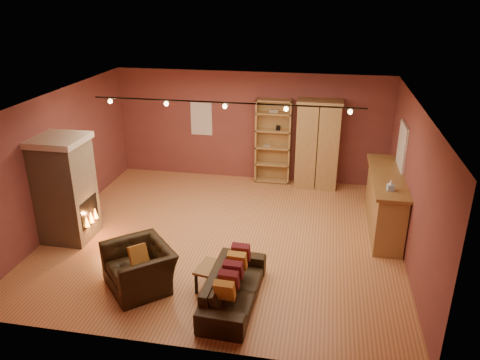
% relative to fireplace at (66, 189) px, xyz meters
% --- Properties ---
extents(floor, '(7.00, 7.00, 0.00)m').
position_rel_fireplace_xyz_m(floor, '(3.04, 0.60, -1.06)').
color(floor, '#B06C3E').
rests_on(floor, ground).
extents(ceiling, '(7.00, 7.00, 0.00)m').
position_rel_fireplace_xyz_m(ceiling, '(3.04, 0.60, 1.74)').
color(ceiling, brown).
rests_on(ceiling, back_wall).
extents(back_wall, '(7.00, 0.02, 2.80)m').
position_rel_fireplace_xyz_m(back_wall, '(3.04, 3.85, 0.34)').
color(back_wall, brown).
rests_on(back_wall, floor).
extents(left_wall, '(0.02, 6.50, 2.80)m').
position_rel_fireplace_xyz_m(left_wall, '(-0.46, 0.60, 0.34)').
color(left_wall, brown).
rests_on(left_wall, floor).
extents(right_wall, '(0.02, 6.50, 2.80)m').
position_rel_fireplace_xyz_m(right_wall, '(6.54, 0.60, 0.34)').
color(right_wall, brown).
rests_on(right_wall, floor).
extents(fireplace, '(1.01, 0.98, 2.12)m').
position_rel_fireplace_xyz_m(fireplace, '(0.00, 0.00, 0.00)').
color(fireplace, tan).
rests_on(fireplace, floor).
extents(back_window, '(0.56, 0.04, 0.86)m').
position_rel_fireplace_xyz_m(back_window, '(1.74, 3.83, 0.49)').
color(back_window, white).
rests_on(back_window, back_wall).
extents(bookcase, '(0.89, 0.35, 2.17)m').
position_rel_fireplace_xyz_m(bookcase, '(3.65, 3.73, 0.04)').
color(bookcase, tan).
rests_on(bookcase, floor).
extents(armoire, '(1.10, 0.62, 2.23)m').
position_rel_fireplace_xyz_m(armoire, '(4.77, 3.57, 0.06)').
color(armoire, tan).
rests_on(armoire, floor).
extents(bar_counter, '(0.67, 2.55, 1.22)m').
position_rel_fireplace_xyz_m(bar_counter, '(6.24, 1.52, -0.44)').
color(bar_counter, '#A9844D').
rests_on(bar_counter, floor).
extents(tissue_box, '(0.12, 0.12, 0.21)m').
position_rel_fireplace_xyz_m(tissue_box, '(6.19, 0.71, 0.25)').
color(tissue_box, '#94C5ED').
rests_on(tissue_box, bar_counter).
extents(right_window, '(0.05, 0.90, 1.00)m').
position_rel_fireplace_xyz_m(right_window, '(6.51, 2.00, 0.59)').
color(right_window, white).
rests_on(right_window, right_wall).
extents(loveseat, '(0.63, 1.91, 0.78)m').
position_rel_fireplace_xyz_m(loveseat, '(3.66, -1.50, -0.67)').
color(loveseat, black).
rests_on(loveseat, floor).
extents(armchair, '(1.31, 1.33, 0.99)m').
position_rel_fireplace_xyz_m(armchair, '(2.02, -1.37, -0.56)').
color(armchair, black).
rests_on(armchair, floor).
extents(coffee_table, '(0.64, 0.64, 0.42)m').
position_rel_fireplace_xyz_m(coffee_table, '(3.27, -1.21, -0.71)').
color(coffee_table, olive).
rests_on(coffee_table, floor).
extents(track_rail, '(5.20, 0.09, 0.13)m').
position_rel_fireplace_xyz_m(track_rail, '(3.04, 0.80, 1.63)').
color(track_rail, black).
rests_on(track_rail, ceiling).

